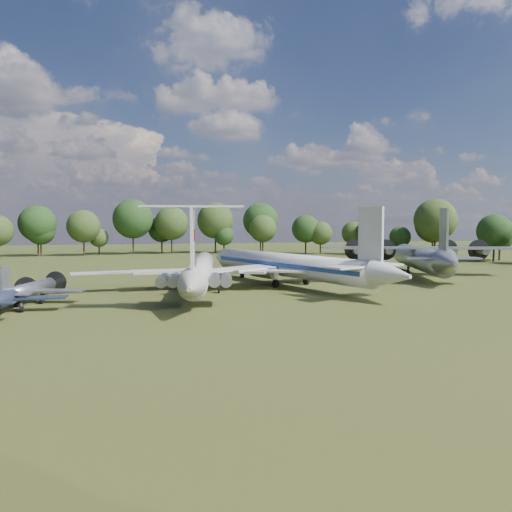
{
  "coord_description": "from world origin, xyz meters",
  "views": [
    {
      "loc": [
        -7.09,
        -69.38,
        9.82
      ],
      "look_at": [
        8.34,
        -2.21,
        5.0
      ],
      "focal_mm": 35.0,
      "sensor_mm": 36.0,
      "label": 1
    }
  ],
  "objects": [
    {
      "name": "il62_airliner",
      "position": [
        0.77,
        0.08,
        2.25
      ],
      "size": [
        42.16,
        50.92,
        4.5
      ],
      "primitive_type": null,
      "rotation": [
        0.0,
        0.0,
        -0.16
      ],
      "color": "beige",
      "rests_on": "ground"
    },
    {
      "name": "small_prop_northwest",
      "position": [
        -20.28,
        -5.67,
        1.24
      ],
      "size": [
        16.2,
        19.49,
        2.49
      ],
      "primitive_type": null,
      "rotation": [
        0.0,
        0.0,
        -0.25
      ],
      "color": "#999AA0",
      "rests_on": "ground"
    },
    {
      "name": "person_on_il62",
      "position": [
        -1.24,
        -12.36,
        5.29
      ],
      "size": [
        0.65,
        0.51,
        1.59
      ],
      "primitive_type": "imported",
      "rotation": [
        0.0,
        0.0,
        3.39
      ],
      "color": "olive",
      "rests_on": "il62_airliner"
    },
    {
      "name": "an12_transport",
      "position": [
        41.82,
        11.01,
        2.58
      ],
      "size": [
        44.86,
        47.62,
        5.15
      ],
      "primitive_type": null,
      "rotation": [
        0.0,
        0.0,
        -0.29
      ],
      "color": "#97999E",
      "rests_on": "ground"
    },
    {
      "name": "tu104_jet",
      "position": [
        14.48,
        3.47,
        2.46
      ],
      "size": [
        52.09,
        59.14,
        4.92
      ],
      "primitive_type": null,
      "rotation": [
        0.0,
        0.0,
        0.37
      ],
      "color": "silver",
      "rests_on": "ground"
    },
    {
      "name": "ground",
      "position": [
        0.0,
        0.0,
        0.0
      ],
      "size": [
        300.0,
        300.0,
        0.0
      ],
      "primitive_type": "plane",
      "color": "#274115",
      "rests_on": "ground"
    },
    {
      "name": "small_prop_west",
      "position": [
        -21.39,
        -11.47,
        1.21
      ],
      "size": [
        13.12,
        17.26,
        2.43
      ],
      "primitive_type": null,
      "rotation": [
        0.0,
        0.0,
        -0.06
      ],
      "color": "black",
      "rests_on": "ground"
    }
  ]
}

